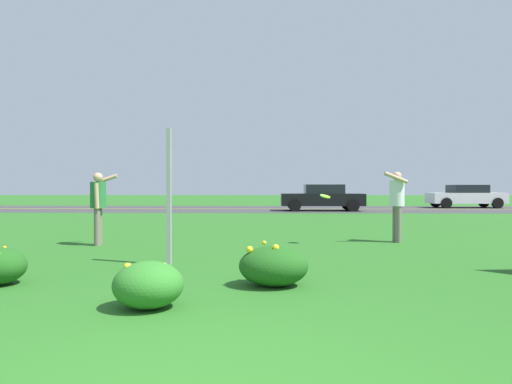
% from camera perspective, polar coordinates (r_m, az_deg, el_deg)
% --- Properties ---
extents(ground_plane, '(120.00, 120.00, 0.00)m').
position_cam_1_polar(ground_plane, '(14.77, -0.11, -4.45)').
color(ground_plane, '#26601E').
extents(highway_strip, '(120.00, 8.62, 0.01)m').
position_cam_1_polar(highway_strip, '(26.96, 0.70, -2.15)').
color(highway_strip, '#38383A').
rests_on(highway_strip, ground).
extents(highway_center_stripe, '(120.00, 0.16, 0.00)m').
position_cam_1_polar(highway_center_stripe, '(26.96, 0.70, -2.14)').
color(highway_center_stripe, yellow).
rests_on(highway_center_stripe, ground).
extents(daylily_clump_front_right, '(0.92, 0.76, 0.57)m').
position_cam_1_polar(daylily_clump_front_right, '(6.01, 2.22, -9.32)').
color(daylily_clump_front_right, '#1E5619').
rests_on(daylily_clump_front_right, ground).
extents(daylily_clump_mid_center, '(0.76, 0.71, 0.51)m').
position_cam_1_polar(daylily_clump_mid_center, '(5.07, -13.45, -11.32)').
color(daylily_clump_mid_center, '#2D7526').
rests_on(daylily_clump_mid_center, ground).
extents(sign_post_near_path, '(0.07, 0.10, 2.29)m').
position_cam_1_polar(sign_post_near_path, '(7.67, -10.95, -0.57)').
color(sign_post_near_path, '#93969B').
rests_on(sign_post_near_path, ground).
extents(person_thrower_green_shirt, '(0.56, 0.53, 1.63)m').
position_cam_1_polar(person_thrower_green_shirt, '(10.69, -19.30, -1.17)').
color(person_thrower_green_shirt, '#287038').
rests_on(person_thrower_green_shirt, ground).
extents(person_catcher_white_shirt, '(0.57, 0.53, 1.67)m').
position_cam_1_polar(person_catcher_white_shirt, '(11.16, 17.36, -0.96)').
color(person_catcher_white_shirt, silver).
rests_on(person_catcher_white_shirt, ground).
extents(frisbee_lime, '(0.25, 0.24, 0.13)m').
position_cam_1_polar(frisbee_lime, '(10.37, 8.73, -0.55)').
color(frisbee_lime, '#8CD133').
extents(car_white_leftmost, '(4.50, 2.00, 1.45)m').
position_cam_1_polar(car_white_leftmost, '(31.43, 25.00, -0.47)').
color(car_white_leftmost, silver).
rests_on(car_white_leftmost, ground).
extents(car_black_center_left, '(4.50, 2.00, 1.45)m').
position_cam_1_polar(car_black_center_left, '(25.16, 8.39, -0.68)').
color(car_black_center_left, black).
rests_on(car_black_center_left, ground).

